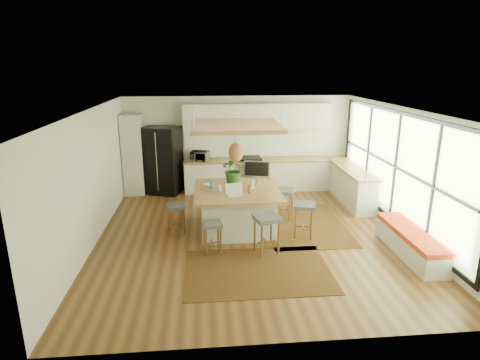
{
  "coord_description": "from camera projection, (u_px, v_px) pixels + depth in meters",
  "views": [
    {
      "loc": [
        -0.96,
        -7.88,
        3.56
      ],
      "look_at": [
        -0.2,
        0.5,
        1.1
      ],
      "focal_mm": 29.68,
      "sensor_mm": 36.0,
      "label": 1
    }
  ],
  "objects": [
    {
      "name": "island",
      "position": [
        237.0,
        209.0,
        8.8
      ],
      "size": [
        1.85,
        1.85,
        0.93
      ],
      "primitive_type": null,
      "color": "olive",
      "rests_on": "floor"
    },
    {
      "name": "rug_right",
      "position": [
        304.0,
        225.0,
        9.13
      ],
      "size": [
        1.8,
        2.6,
        0.01
      ],
      "primitive_type": "cube",
      "color": "black",
      "rests_on": "floor"
    },
    {
      "name": "ceiling",
      "position": [
        252.0,
        109.0,
        7.85
      ],
      "size": [
        7.0,
        7.0,
        0.0
      ],
      "primitive_type": "plane",
      "rotation": [
        3.14,
        0.0,
        0.0
      ],
      "color": "white",
      "rests_on": "ground"
    },
    {
      "name": "wall_back",
      "position": [
        238.0,
        143.0,
        11.58
      ],
      "size": [
        6.5,
        0.0,
        6.5
      ],
      "primitive_type": "plane",
      "rotation": [
        1.57,
        0.0,
        0.0
      ],
      "color": "silver",
      "rests_on": "ground"
    },
    {
      "name": "microwave",
      "position": [
        200.0,
        155.0,
        11.24
      ],
      "size": [
        0.55,
        0.4,
        0.33
      ],
      "primitive_type": "imported",
      "rotation": [
        0.0,
        0.0,
        -0.31
      ],
      "color": "#A5A5AA",
      "rests_on": "back_counter_top"
    },
    {
      "name": "window_bench",
      "position": [
        410.0,
        243.0,
        7.65
      ],
      "size": [
        0.52,
        2.0,
        0.5
      ],
      "primitive_type": null,
      "color": "beige",
      "rests_on": "floor"
    },
    {
      "name": "stool_right_back",
      "position": [
        284.0,
        204.0,
        9.44
      ],
      "size": [
        0.56,
        0.56,
        0.73
      ],
      "primitive_type": null,
      "rotation": [
        0.0,
        0.0,
        1.19
      ],
      "color": "#43484A",
      "rests_on": "floor"
    },
    {
      "name": "island_bowl",
      "position": [
        209.0,
        185.0,
        8.89
      ],
      "size": [
        0.23,
        0.23,
        0.05
      ],
      "primitive_type": "imported",
      "rotation": [
        0.0,
        0.0,
        -0.03
      ],
      "color": "silver",
      "rests_on": "island"
    },
    {
      "name": "stool_near_right",
      "position": [
        267.0,
        236.0,
        7.68
      ],
      "size": [
        0.56,
        0.56,
        0.78
      ],
      "primitive_type": null,
      "rotation": [
        0.0,
        0.0,
        0.26
      ],
      "color": "#43484A",
      "rests_on": "floor"
    },
    {
      "name": "island_bottle_1",
      "position": [
        219.0,
        188.0,
        8.47
      ],
      "size": [
        0.07,
        0.07,
        0.19
      ],
      "primitive_type": "cylinder",
      "color": "silver",
      "rests_on": "island"
    },
    {
      "name": "laptop",
      "position": [
        235.0,
        191.0,
        8.18
      ],
      "size": [
        0.42,
        0.44,
        0.26
      ],
      "primitive_type": null,
      "rotation": [
        0.0,
        0.0,
        0.2
      ],
      "color": "#A5A5AA",
      "rests_on": "island"
    },
    {
      "name": "rug_near",
      "position": [
        258.0,
        271.0,
        7.1
      ],
      "size": [
        2.6,
        1.8,
        0.01
      ],
      "primitive_type": "cube",
      "color": "black",
      "rests_on": "floor"
    },
    {
      "name": "window_wall",
      "position": [
        401.0,
        169.0,
        8.5
      ],
      "size": [
        0.1,
        6.2,
        2.6
      ],
      "primitive_type": null,
      "color": "black",
      "rests_on": "wall_right"
    },
    {
      "name": "island_plant",
      "position": [
        234.0,
        172.0,
        9.07
      ],
      "size": [
        0.72,
        0.77,
        0.51
      ],
      "primitive_type": "imported",
      "rotation": [
        0.0,
        0.0,
        0.23
      ],
      "color": "#1E4C19",
      "rests_on": "island"
    },
    {
      "name": "stool_left_side",
      "position": [
        176.0,
        217.0,
        8.65
      ],
      "size": [
        0.46,
        0.46,
        0.64
      ],
      "primitive_type": null,
      "rotation": [
        0.0,
        0.0,
        -1.3
      ],
      "color": "#43484A",
      "rests_on": "floor"
    },
    {
      "name": "monitor",
      "position": [
        257.0,
        173.0,
        8.97
      ],
      "size": [
        0.63,
        0.35,
        0.56
      ],
      "primitive_type": null,
      "rotation": [
        0.0,
        0.0,
        -0.25
      ],
      "color": "#A5A5AA",
      "rests_on": "island"
    },
    {
      "name": "range",
      "position": [
        249.0,
        174.0,
        11.54
      ],
      "size": [
        0.76,
        0.62,
        1.0
      ],
      "primitive_type": null,
      "color": "#A5A5AA",
      "rests_on": "floor"
    },
    {
      "name": "stool_right_front",
      "position": [
        304.0,
        221.0,
        8.44
      ],
      "size": [
        0.54,
        0.54,
        0.74
      ],
      "primitive_type": null,
      "rotation": [
        0.0,
        0.0,
        1.32
      ],
      "color": "#43484A",
      "rests_on": "floor"
    },
    {
      "name": "backsplash",
      "position": [
        256.0,
        143.0,
        11.61
      ],
      "size": [
        4.2,
        0.02,
        0.8
      ],
      "primitive_type": "cube",
      "color": "white",
      "rests_on": "wall_back"
    },
    {
      "name": "right_counter_base",
      "position": [
        351.0,
        185.0,
        10.65
      ],
      "size": [
        0.6,
        2.5,
        0.88
      ],
      "primitive_type": "cube",
      "color": "beige",
      "rests_on": "floor"
    },
    {
      "name": "back_counter_top",
      "position": [
        257.0,
        160.0,
        11.45
      ],
      "size": [
        4.24,
        0.64,
        0.05
      ],
      "primitive_type": "cube",
      "color": "olive",
      "rests_on": "back_counter_base"
    },
    {
      "name": "floor",
      "position": [
        251.0,
        235.0,
        8.61
      ],
      "size": [
        7.0,
        7.0,
        0.0
      ],
      "primitive_type": "plane",
      "color": "#502F17",
      "rests_on": "ground"
    },
    {
      "name": "stool_near_left",
      "position": [
        212.0,
        235.0,
        7.72
      ],
      "size": [
        0.42,
        0.42,
        0.63
      ],
      "primitive_type": null,
      "rotation": [
        0.0,
        0.0,
        0.13
      ],
      "color": "#43484A",
      "rests_on": "floor"
    },
    {
      "name": "pantry",
      "position": [
        133.0,
        155.0,
        11.08
      ],
      "size": [
        0.55,
        0.6,
        2.25
      ],
      "primitive_type": "cube",
      "color": "beige",
      "rests_on": "floor"
    },
    {
      "name": "island_bottle_2",
      "position": [
        250.0,
        189.0,
        8.38
      ],
      "size": [
        0.07,
        0.07,
        0.19
      ],
      "primitive_type": "cylinder",
      "color": "#984332",
      "rests_on": "island"
    },
    {
      "name": "wall_left",
      "position": [
        91.0,
        179.0,
        7.95
      ],
      "size": [
        0.0,
        7.0,
        7.0
      ],
      "primitive_type": "plane",
      "rotation": [
        1.57,
        0.0,
        1.57
      ],
      "color": "silver",
      "rests_on": "ground"
    },
    {
      "name": "fridge",
      "position": [
        163.0,
        161.0,
        11.21
      ],
      "size": [
        1.14,
        1.02,
        1.91
      ],
      "primitive_type": null,
      "rotation": [
        0.0,
        0.0,
        -0.35
      ],
      "color": "black",
      "rests_on": "floor"
    },
    {
      "name": "ceiling_panel",
      "position": [
        236.0,
        138.0,
        8.39
      ],
      "size": [
        1.86,
        1.86,
        0.8
      ],
      "primitive_type": null,
      "color": "olive",
      "rests_on": "ceiling"
    },
    {
      "name": "back_counter_base",
      "position": [
        257.0,
        175.0,
        11.58
      ],
      "size": [
        4.2,
        0.6,
        0.88
      ],
      "primitive_type": "cube",
      "color": "beige",
      "rests_on": "floor"
    },
    {
      "name": "wall_right",
      "position": [
        402.0,
        171.0,
        8.51
      ],
      "size": [
        0.0,
        7.0,
        7.0
      ],
      "primitive_type": "plane",
      "rotation": [
        1.57,
        0.0,
        -1.57
      ],
      "color": "silver",
      "rests_on": "ground"
    },
    {
      "name": "upper_cabinets",
      "position": [
        257.0,
        116.0,
        11.23
      ],
      "size": [
        4.2,
        0.34,
        0.7
      ],
      "primitive_type": "cube",
      "color": "beige",
      "rests_on": "wall_back"
    },
    {
      "name": "island_bottle_0",
      "position": [
        212.0,
        184.0,
        8.69
      ],
      "size": [
        0.07,
        0.07,
        0.19
      ],
      "primitive_type": "cylinder",
      "color": "teal",
      "rests_on": "island"
    },
    {
      "name": "right_counter_top",
      "position": [
        352.0,
        168.0,
        10.52
      ],
      "size": [
        0.64,
        2.54,
        0.05
      ],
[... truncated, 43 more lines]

